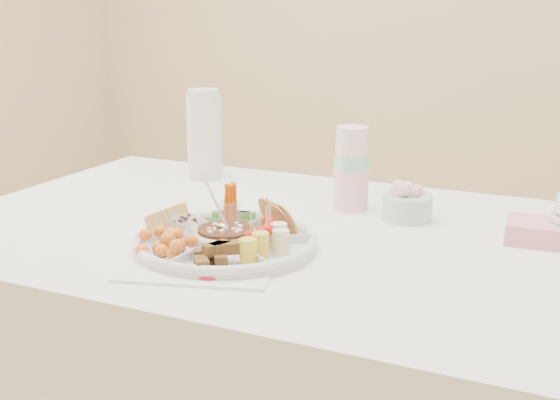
% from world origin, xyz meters
% --- Properties ---
extents(dining_table, '(1.52, 1.02, 0.76)m').
position_xyz_m(dining_table, '(0.00, 0.00, 0.38)').
color(dining_table, white).
rests_on(dining_table, floor).
extents(party_tray, '(0.50, 0.50, 0.04)m').
position_xyz_m(party_tray, '(-0.01, -0.18, 0.78)').
color(party_tray, silver).
rests_on(party_tray, dining_table).
extents(bean_dip, '(0.16, 0.16, 0.04)m').
position_xyz_m(bean_dip, '(-0.01, -0.18, 0.79)').
color(bean_dip, '#3A1A0C').
rests_on(bean_dip, party_tray).
extents(tortillas, '(0.14, 0.14, 0.06)m').
position_xyz_m(tortillas, '(0.07, -0.07, 0.80)').
color(tortillas, olive).
rests_on(tortillas, party_tray).
extents(carrot_cucumber, '(0.13, 0.13, 0.09)m').
position_xyz_m(carrot_cucumber, '(-0.06, -0.06, 0.82)').
color(carrot_cucumber, '#D04D00').
rests_on(carrot_cucumber, party_tray).
extents(pita_raisins, '(0.14, 0.14, 0.06)m').
position_xyz_m(pita_raisins, '(-0.14, -0.17, 0.80)').
color(pita_raisins, '#E9B078').
rests_on(pita_raisins, party_tray).
extents(cherries, '(0.16, 0.16, 0.05)m').
position_xyz_m(cherries, '(-0.08, -0.28, 0.79)').
color(cherries, orange).
rests_on(cherries, party_tray).
extents(granola_chunks, '(0.14, 0.14, 0.05)m').
position_xyz_m(granola_chunks, '(0.05, -0.30, 0.79)').
color(granola_chunks, brown).
rests_on(granola_chunks, party_tray).
extents(banana_tomato, '(0.15, 0.15, 0.09)m').
position_xyz_m(banana_tomato, '(0.12, -0.19, 0.82)').
color(banana_tomato, tan).
rests_on(banana_tomato, party_tray).
extents(cup_stack, '(0.11, 0.11, 0.24)m').
position_xyz_m(cup_stack, '(0.13, 0.22, 0.88)').
color(cup_stack, '#A9BCA7').
rests_on(cup_stack, dining_table).
extents(thermos, '(0.12, 0.12, 0.27)m').
position_xyz_m(thermos, '(-0.37, 0.35, 0.89)').
color(thermos, silver).
rests_on(thermos, dining_table).
extents(flower_bowl, '(0.15, 0.15, 0.09)m').
position_xyz_m(flower_bowl, '(0.29, 0.19, 0.80)').
color(flower_bowl, '#B7C9BF').
rests_on(flower_bowl, dining_table).
extents(napkin_stack, '(0.14, 0.13, 0.04)m').
position_xyz_m(napkin_stack, '(0.59, 0.15, 0.78)').
color(napkin_stack, pink).
rests_on(napkin_stack, dining_table).
extents(placemat, '(0.31, 0.18, 0.01)m').
position_xyz_m(placemat, '(0.01, -0.35, 0.76)').
color(placemat, white).
rests_on(placemat, dining_table).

